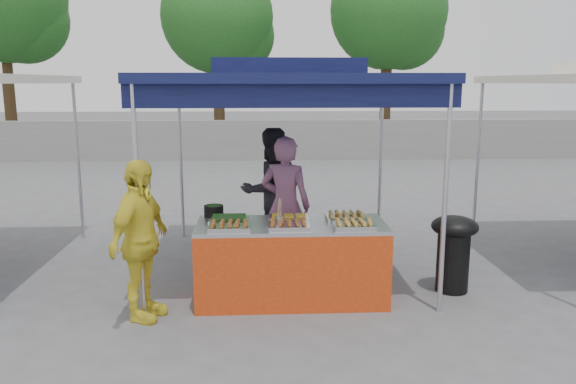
{
  "coord_description": "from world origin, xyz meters",
  "views": [
    {
      "loc": [
        -0.33,
        -5.84,
        2.31
      ],
      "look_at": [
        0.0,
        0.6,
        1.05
      ],
      "focal_mm": 35.0,
      "sensor_mm": 36.0,
      "label": 1
    }
  ],
  "objects_px": {
    "vendor_woman": "(286,205)",
    "customer_person": "(140,241)",
    "cooking_pot": "(214,211)",
    "helper_man": "(271,191)",
    "wok_burner": "(454,247)",
    "vendor_table": "(291,262)"
  },
  "relations": [
    {
      "from": "vendor_woman",
      "to": "customer_person",
      "type": "height_order",
      "value": "vendor_woman"
    },
    {
      "from": "vendor_woman",
      "to": "customer_person",
      "type": "relative_size",
      "value": 1.06
    },
    {
      "from": "vendor_woman",
      "to": "customer_person",
      "type": "bearing_deg",
      "value": 62.76
    },
    {
      "from": "cooking_pot",
      "to": "helper_man",
      "type": "distance_m",
      "value": 1.56
    },
    {
      "from": "wok_burner",
      "to": "vendor_woman",
      "type": "height_order",
      "value": "vendor_woman"
    },
    {
      "from": "cooking_pot",
      "to": "vendor_table",
      "type": "bearing_deg",
      "value": -22.5
    },
    {
      "from": "helper_man",
      "to": "vendor_woman",
      "type": "bearing_deg",
      "value": 78.77
    },
    {
      "from": "cooking_pot",
      "to": "customer_person",
      "type": "bearing_deg",
      "value": -130.66
    },
    {
      "from": "helper_man",
      "to": "cooking_pot",
      "type": "bearing_deg",
      "value": 43.05
    },
    {
      "from": "vendor_table",
      "to": "vendor_woman",
      "type": "bearing_deg",
      "value": 91.28
    },
    {
      "from": "customer_person",
      "to": "vendor_woman",
      "type": "bearing_deg",
      "value": -28.76
    },
    {
      "from": "vendor_woman",
      "to": "helper_man",
      "type": "height_order",
      "value": "helper_man"
    },
    {
      "from": "vendor_woman",
      "to": "helper_man",
      "type": "xyz_separation_m",
      "value": [
        -0.16,
        0.86,
        0.01
      ]
    },
    {
      "from": "vendor_table",
      "to": "customer_person",
      "type": "relative_size",
      "value": 1.25
    },
    {
      "from": "helper_man",
      "to": "customer_person",
      "type": "bearing_deg",
      "value": 36.89
    },
    {
      "from": "helper_man",
      "to": "customer_person",
      "type": "distance_m",
      "value": 2.54
    },
    {
      "from": "cooking_pot",
      "to": "wok_burner",
      "type": "distance_m",
      "value": 2.7
    },
    {
      "from": "wok_burner",
      "to": "helper_man",
      "type": "height_order",
      "value": "helper_man"
    },
    {
      "from": "cooking_pot",
      "to": "helper_man",
      "type": "relative_size",
      "value": 0.13
    },
    {
      "from": "wok_burner",
      "to": "customer_person",
      "type": "height_order",
      "value": "customer_person"
    },
    {
      "from": "cooking_pot",
      "to": "customer_person",
      "type": "xyz_separation_m",
      "value": [
        -0.66,
        -0.76,
        -0.11
      ]
    },
    {
      "from": "vendor_table",
      "to": "wok_burner",
      "type": "relative_size",
      "value": 2.3
    }
  ]
}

